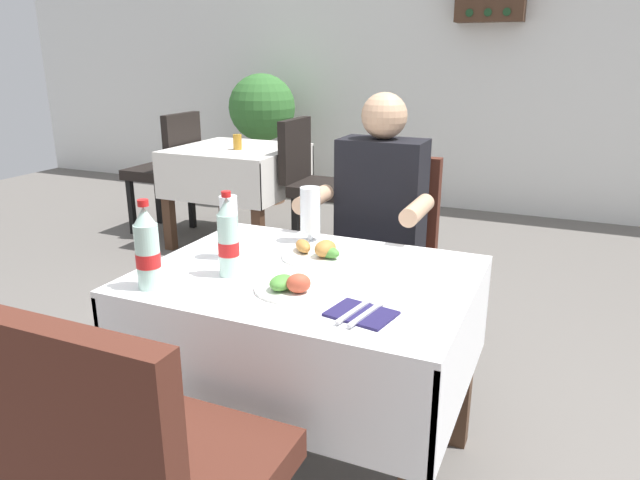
# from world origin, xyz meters

# --- Properties ---
(back_wall) EXTENTS (11.00, 0.12, 2.76)m
(back_wall) POSITION_xyz_m (0.00, 4.04, 1.38)
(back_wall) COLOR white
(back_wall) RESTS_ON ground
(main_dining_table) EXTENTS (1.04, 0.80, 0.74)m
(main_dining_table) POSITION_xyz_m (-0.13, 0.11, 0.56)
(main_dining_table) COLOR white
(main_dining_table) RESTS_ON ground
(chair_far_diner_seat) EXTENTS (0.44, 0.50, 0.97)m
(chair_far_diner_seat) POSITION_xyz_m (-0.13, 0.90, 0.55)
(chair_far_diner_seat) COLOR #4C2319
(chair_far_diner_seat) RESTS_ON ground
(chair_near_camera_side) EXTENTS (0.44, 0.50, 0.97)m
(chair_near_camera_side) POSITION_xyz_m (-0.13, -0.69, 0.55)
(chair_near_camera_side) COLOR #4C2319
(chair_near_camera_side) RESTS_ON ground
(seated_diner_far) EXTENTS (0.50, 0.46, 1.26)m
(seated_diner_far) POSITION_xyz_m (-0.12, 0.79, 0.71)
(seated_diner_far) COLOR #282D42
(seated_diner_far) RESTS_ON ground
(plate_near_camera) EXTENTS (0.24, 0.24, 0.07)m
(plate_near_camera) POSITION_xyz_m (-0.10, -0.05, 0.76)
(plate_near_camera) COLOR white
(plate_near_camera) RESTS_ON main_dining_table
(plate_far_diner) EXTENTS (0.24, 0.24, 0.07)m
(plate_far_diner) POSITION_xyz_m (-0.15, 0.25, 0.76)
(plate_far_diner) COLOR white
(plate_far_diner) RESTS_ON main_dining_table
(beer_glass_left) EXTENTS (0.07, 0.07, 0.21)m
(beer_glass_left) POSITION_xyz_m (-0.25, 0.40, 0.85)
(beer_glass_left) COLOR white
(beer_glass_left) RESTS_ON main_dining_table
(beer_glass_middle) EXTENTS (0.07, 0.07, 0.22)m
(beer_glass_middle) POSITION_xyz_m (-0.43, 0.13, 0.85)
(beer_glass_middle) COLOR white
(beer_glass_middle) RESTS_ON main_dining_table
(cola_bottle_primary) EXTENTS (0.07, 0.07, 0.27)m
(cola_bottle_primary) POSITION_xyz_m (-0.34, -0.01, 0.86)
(cola_bottle_primary) COLOR silver
(cola_bottle_primary) RESTS_ON main_dining_table
(cola_bottle_secondary) EXTENTS (0.07, 0.07, 0.27)m
(cola_bottle_secondary) POSITION_xyz_m (-0.50, -0.20, 0.86)
(cola_bottle_secondary) COLOR silver
(cola_bottle_secondary) RESTS_ON main_dining_table
(napkin_cutlery_set) EXTENTS (0.19, 0.20, 0.01)m
(napkin_cutlery_set) POSITION_xyz_m (0.14, -0.13, 0.74)
(napkin_cutlery_set) COLOR #231E4C
(napkin_cutlery_set) RESTS_ON main_dining_table
(background_dining_table) EXTENTS (0.88, 0.86, 0.74)m
(background_dining_table) POSITION_xyz_m (-1.72, 2.26, 0.55)
(background_dining_table) COLOR white
(background_dining_table) RESTS_ON ground
(background_chair_left) EXTENTS (0.50, 0.44, 0.97)m
(background_chair_left) POSITION_xyz_m (-2.36, 2.26, 0.55)
(background_chair_left) COLOR black
(background_chair_left) RESTS_ON ground
(background_chair_right) EXTENTS (0.50, 0.44, 0.97)m
(background_chair_right) POSITION_xyz_m (-1.07, 2.26, 0.55)
(background_chair_right) COLOR black
(background_chair_right) RESTS_ON ground
(background_table_tumbler) EXTENTS (0.06, 0.06, 0.11)m
(background_table_tumbler) POSITION_xyz_m (-1.65, 2.18, 0.79)
(background_table_tumbler) COLOR #C68928
(background_table_tumbler) RESTS_ON background_dining_table
(potted_plant_corner) EXTENTS (0.63, 0.63, 1.23)m
(potted_plant_corner) POSITION_xyz_m (-2.17, 3.48, 0.78)
(potted_plant_corner) COLOR brown
(potted_plant_corner) RESTS_ON ground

